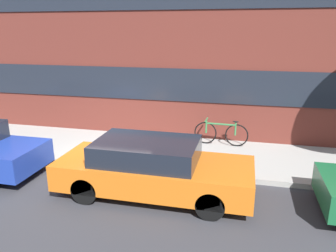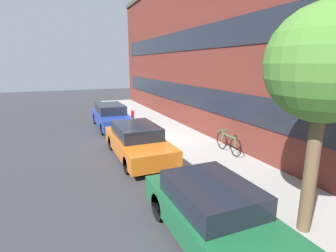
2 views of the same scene
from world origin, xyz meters
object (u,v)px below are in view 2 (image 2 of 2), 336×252
at_px(parked_car_blue, 111,116).
at_px(parked_car_orange, 137,141).
at_px(street_tree, 325,66).
at_px(bicycle, 228,143).
at_px(fire_hydrant, 133,115).
at_px(parked_car_green, 214,213).

relative_size(parked_car_blue, parked_car_orange, 1.00).
xyz_separation_m(parked_car_orange, street_tree, (6.17, 1.90, 2.96)).
bearing_deg(bicycle, parked_car_blue, 29.46).
relative_size(parked_car_blue, fire_hydrant, 6.86).
height_order(parked_car_green, bicycle, parked_car_green).
height_order(parked_car_blue, street_tree, street_tree).
bearing_deg(fire_hydrant, parked_car_blue, -62.59).
distance_m(parked_car_orange, parked_car_green, 5.56).
height_order(parked_car_blue, fire_hydrant, parked_car_blue).
height_order(parked_car_orange, street_tree, street_tree).
bearing_deg(parked_car_green, bicycle, 141.24).
bearing_deg(parked_car_blue, fire_hydrant, 117.41).
height_order(fire_hydrant, street_tree, street_tree).
xyz_separation_m(parked_car_green, bicycle, (-4.26, 3.42, -0.09)).
xyz_separation_m(parked_car_blue, street_tree, (11.57, 1.90, 2.94)).
xyz_separation_m(fire_hydrant, street_tree, (12.35, 0.39, 3.15)).
bearing_deg(parked_car_orange, parked_car_blue, 180.00).
bearing_deg(parked_car_green, parked_car_orange, -180.00).
relative_size(parked_car_orange, fire_hydrant, 6.84).
xyz_separation_m(parked_car_green, street_tree, (0.61, 1.90, 2.97)).
bearing_deg(parked_car_orange, fire_hydrant, 166.27).
bearing_deg(street_tree, parked_car_blue, -170.66).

